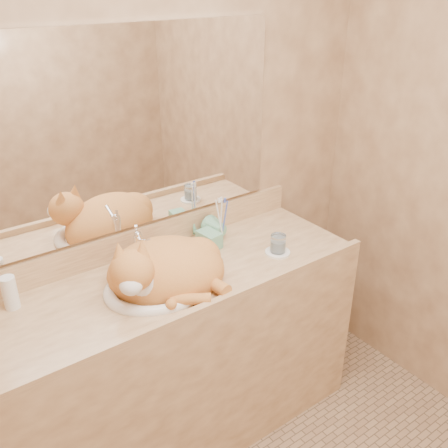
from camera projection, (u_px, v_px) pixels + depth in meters
wall_back at (135, 165)px, 2.03m from camera, size 2.40×0.02×2.50m
vanity_counter at (179, 359)px, 2.20m from camera, size 1.60×0.55×0.85m
mirror at (134, 132)px, 1.95m from camera, size 1.30×0.02×0.80m
sink_basin at (160, 270)px, 1.92m from camera, size 0.53×0.48×0.14m
faucet at (139, 248)px, 2.04m from camera, size 0.08×0.13×0.18m
cat at (163, 268)px, 1.92m from camera, size 0.58×0.54×0.25m
soap_dispenser at (217, 235)px, 2.16m from camera, size 0.08×0.08×0.16m
toothbrush_cup at (222, 232)px, 2.26m from camera, size 0.11×0.11×0.09m
toothbrushes at (222, 216)px, 2.22m from camera, size 0.04×0.04×0.22m
saucer at (278, 252)px, 2.18m from camera, size 0.11×0.11×0.01m
water_glass at (278, 243)px, 2.16m from camera, size 0.07×0.07×0.08m
lotion_bottle at (10, 293)px, 1.80m from camera, size 0.05×0.05×0.13m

